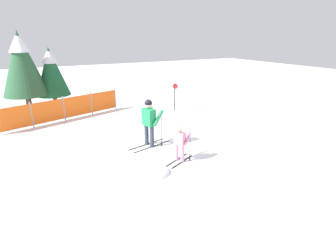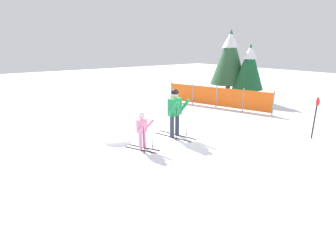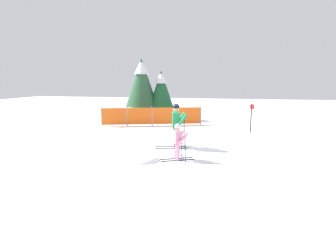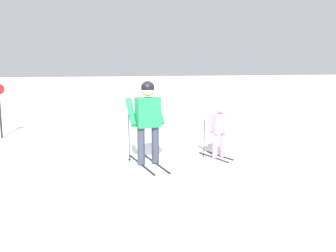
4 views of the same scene
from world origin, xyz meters
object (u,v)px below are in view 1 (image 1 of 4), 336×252
Objects in this scene: skier_adult at (149,119)px; safety_fence at (64,108)px; skier_child at (180,140)px; trail_marker at (175,94)px; conifer_near at (22,63)px; conifer_far at (51,71)px.

safety_fence is at bearing 101.85° from skier_adult.
skier_child is 6.15m from trail_marker.
skier_adult is 1.70m from skier_child.
skier_adult is at bearing 76.72° from skier_child.
safety_fence is 3.65m from conifer_near.
skier_child is 0.37× the size of conifer_far.
skier_child is at bearing -118.13° from trail_marker.
conifer_near reaches higher than skier_adult.
skier_child is at bearing -67.44° from safety_fence.
conifer_far is at bearing 145.65° from trail_marker.
trail_marker is at bearing -10.51° from safety_fence.
conifer_near is (-1.46, 2.68, 2.01)m from safety_fence.
conifer_near is 2.78× the size of trail_marker.
safety_fence is 3.78× the size of trail_marker.
trail_marker reaches higher than skier_child.
conifer_far reaches higher than skier_adult.
trail_marker is at bearing 36.88° from skier_child.
trail_marker is (5.58, -1.04, 0.34)m from safety_fence.
conifer_near is at bearing -172.66° from conifer_far.
conifer_far is (-2.79, 9.31, 1.35)m from skier_child.
trail_marker is (5.69, -3.89, -1.15)m from conifer_far.
safety_fence is 1.36× the size of conifer_near.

